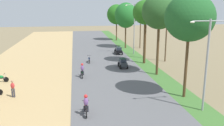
{
  "coord_description": "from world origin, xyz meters",
  "views": [
    {
      "loc": [
        -3.99,
        -7.9,
        8.18
      ],
      "look_at": [
        0.06,
        18.23,
        1.82
      ],
      "focal_mm": 38.74,
      "sensor_mm": 36.0,
      "label": 1
    }
  ],
  "objects_px": {
    "utility_pole_far": "(140,26)",
    "motorbike_ahead_second": "(86,105)",
    "streetlamp_mid": "(134,26)",
    "car_hatchback_charcoal": "(123,63)",
    "motorbike_ahead_third": "(82,71)",
    "pedestrian_on_shoulder": "(13,88)",
    "median_tree_third": "(146,13)",
    "parked_motorbike_third": "(0,78)",
    "median_tree_fifth": "(117,14)",
    "motorbike_ahead_fourth": "(89,59)",
    "car_sedan_black": "(119,50)",
    "median_tree_second": "(159,12)",
    "streetlamp_near": "(207,59)",
    "median_tree_fourth": "(126,15)",
    "utility_pole_near": "(167,27)",
    "median_tree_nearest": "(190,18)"
  },
  "relations": [
    {
      "from": "median_tree_nearest",
      "to": "utility_pole_near",
      "type": "xyz_separation_m",
      "value": [
        3.55,
        14.05,
        -2.0
      ]
    },
    {
      "from": "median_tree_third",
      "to": "motorbike_ahead_fourth",
      "type": "bearing_deg",
      "value": 168.46
    },
    {
      "from": "pedestrian_on_shoulder",
      "to": "median_tree_third",
      "type": "relative_size",
      "value": 0.18
    },
    {
      "from": "median_tree_nearest",
      "to": "car_hatchback_charcoal",
      "type": "xyz_separation_m",
      "value": [
        -3.46,
        11.06,
        -6.39
      ]
    },
    {
      "from": "motorbike_ahead_fourth",
      "to": "median_tree_third",
      "type": "bearing_deg",
      "value": -11.54
    },
    {
      "from": "parked_motorbike_third",
      "to": "median_tree_nearest",
      "type": "distance_m",
      "value": 20.17
    },
    {
      "from": "motorbike_ahead_third",
      "to": "car_hatchback_charcoal",
      "type": "bearing_deg",
      "value": 32.84
    },
    {
      "from": "median_tree_fifth",
      "to": "motorbike_ahead_second",
      "type": "relative_size",
      "value": 4.61
    },
    {
      "from": "motorbike_ahead_second",
      "to": "utility_pole_near",
      "type": "bearing_deg",
      "value": 52.69
    },
    {
      "from": "utility_pole_far",
      "to": "car_hatchback_charcoal",
      "type": "distance_m",
      "value": 16.3
    },
    {
      "from": "car_sedan_black",
      "to": "motorbike_ahead_second",
      "type": "bearing_deg",
      "value": -106.32
    },
    {
      "from": "utility_pole_far",
      "to": "motorbike_ahead_second",
      "type": "bearing_deg",
      "value": -112.88
    },
    {
      "from": "parked_motorbike_third",
      "to": "median_tree_fifth",
      "type": "xyz_separation_m",
      "value": [
        17.83,
        29.46,
        5.51
      ]
    },
    {
      "from": "streetlamp_near",
      "to": "utility_pole_far",
      "type": "bearing_deg",
      "value": 84.61
    },
    {
      "from": "utility_pole_far",
      "to": "car_sedan_black",
      "type": "xyz_separation_m",
      "value": [
        -5.25,
        -5.52,
        -3.56
      ]
    },
    {
      "from": "median_tree_fourth",
      "to": "utility_pole_far",
      "type": "relative_size",
      "value": 1.05
    },
    {
      "from": "median_tree_fifth",
      "to": "utility_pole_near",
      "type": "relative_size",
      "value": 0.84
    },
    {
      "from": "utility_pole_far",
      "to": "car_sedan_black",
      "type": "bearing_deg",
      "value": -133.53
    },
    {
      "from": "median_tree_fifth",
      "to": "utility_pole_far",
      "type": "relative_size",
      "value": 1.01
    },
    {
      "from": "median_tree_fifth",
      "to": "car_hatchback_charcoal",
      "type": "height_order",
      "value": "median_tree_fifth"
    },
    {
      "from": "median_tree_second",
      "to": "median_tree_third",
      "type": "distance_m",
      "value": 5.88
    },
    {
      "from": "median_tree_third",
      "to": "car_hatchback_charcoal",
      "type": "xyz_separation_m",
      "value": [
        -3.55,
        -2.15,
        -6.4
      ]
    },
    {
      "from": "pedestrian_on_shoulder",
      "to": "utility_pole_near",
      "type": "height_order",
      "value": "utility_pole_near"
    },
    {
      "from": "median_tree_fourth",
      "to": "streetlamp_near",
      "type": "xyz_separation_m",
      "value": [
        0.11,
        -28.99,
        -2.06
      ]
    },
    {
      "from": "median_tree_fourth",
      "to": "streetlamp_mid",
      "type": "relative_size",
      "value": 1.04
    },
    {
      "from": "median_tree_nearest",
      "to": "utility_pole_far",
      "type": "xyz_separation_m",
      "value": [
        2.86,
        25.66,
        -2.83
      ]
    },
    {
      "from": "motorbike_ahead_second",
      "to": "utility_pole_far",
      "type": "bearing_deg",
      "value": 67.12
    },
    {
      "from": "utility_pole_far",
      "to": "motorbike_ahead_third",
      "type": "bearing_deg",
      "value": -123.03
    },
    {
      "from": "motorbike_ahead_third",
      "to": "utility_pole_far",
      "type": "bearing_deg",
      "value": 56.97
    },
    {
      "from": "parked_motorbike_third",
      "to": "motorbike_ahead_third",
      "type": "xyz_separation_m",
      "value": [
        8.81,
        0.54,
        0.3
      ]
    },
    {
      "from": "median_tree_fifth",
      "to": "car_hatchback_charcoal",
      "type": "bearing_deg",
      "value": -97.98
    },
    {
      "from": "car_hatchback_charcoal",
      "to": "motorbike_ahead_fourth",
      "type": "xyz_separation_m",
      "value": [
        -4.22,
        3.74,
        -0.17
      ]
    },
    {
      "from": "pedestrian_on_shoulder",
      "to": "median_tree_fifth",
      "type": "relative_size",
      "value": 0.2
    },
    {
      "from": "parked_motorbike_third",
      "to": "utility_pole_near",
      "type": "xyz_separation_m",
      "value": [
        21.28,
        7.04,
        4.58
      ]
    },
    {
      "from": "pedestrian_on_shoulder",
      "to": "car_hatchback_charcoal",
      "type": "bearing_deg",
      "value": 36.79
    },
    {
      "from": "streetlamp_mid",
      "to": "car_sedan_black",
      "type": "bearing_deg",
      "value": 171.3
    },
    {
      "from": "pedestrian_on_shoulder",
      "to": "median_tree_third",
      "type": "height_order",
      "value": "median_tree_third"
    },
    {
      "from": "median_tree_second",
      "to": "streetlamp_near",
      "type": "distance_m",
      "value": 10.81
    },
    {
      "from": "median_tree_fourth",
      "to": "car_hatchback_charcoal",
      "type": "distance_m",
      "value": 16.32
    },
    {
      "from": "streetlamp_near",
      "to": "motorbike_ahead_third",
      "type": "height_order",
      "value": "streetlamp_near"
    },
    {
      "from": "car_hatchback_charcoal",
      "to": "motorbike_ahead_fourth",
      "type": "height_order",
      "value": "car_hatchback_charcoal"
    },
    {
      "from": "median_tree_second",
      "to": "car_hatchback_charcoal",
      "type": "xyz_separation_m",
      "value": [
        -3.41,
        3.72,
        -6.68
      ]
    },
    {
      "from": "motorbike_ahead_third",
      "to": "streetlamp_mid",
      "type": "bearing_deg",
      "value": 53.36
    },
    {
      "from": "pedestrian_on_shoulder",
      "to": "median_tree_second",
      "type": "relative_size",
      "value": 0.17
    },
    {
      "from": "median_tree_second",
      "to": "car_sedan_black",
      "type": "xyz_separation_m",
      "value": [
        -2.34,
        12.8,
        -6.68
      ]
    },
    {
      "from": "car_hatchback_charcoal",
      "to": "motorbike_ahead_third",
      "type": "relative_size",
      "value": 1.11
    },
    {
      "from": "parked_motorbike_third",
      "to": "car_sedan_black",
      "type": "height_order",
      "value": "car_sedan_black"
    },
    {
      "from": "utility_pole_near",
      "to": "motorbike_ahead_fourth",
      "type": "distance_m",
      "value": 12.15
    },
    {
      "from": "pedestrian_on_shoulder",
      "to": "streetlamp_mid",
      "type": "distance_m",
      "value": 23.68
    },
    {
      "from": "streetlamp_mid",
      "to": "motorbike_ahead_second",
      "type": "xyz_separation_m",
      "value": [
        -9.15,
        -22.15,
        -3.96
      ]
    }
  ]
}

